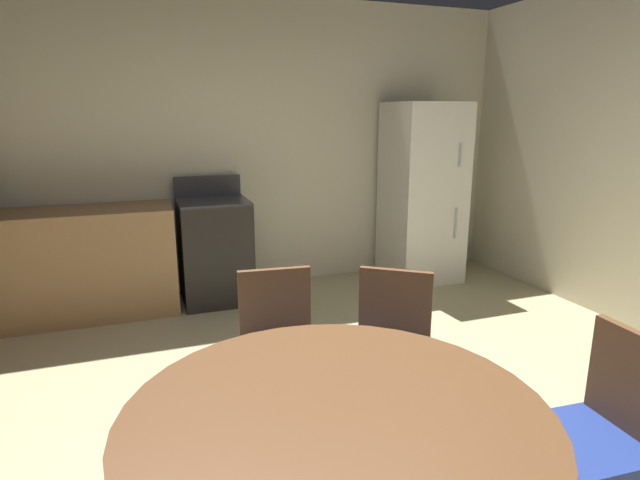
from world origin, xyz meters
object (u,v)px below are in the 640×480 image
Objects in this scene: refrigerator at (422,193)px; dining_table at (336,452)px; chair_east at (602,428)px; oven_range at (215,250)px; chair_north at (279,344)px; chair_northeast at (390,345)px.

refrigerator is 1.32× the size of dining_table.
refrigerator is 3.39m from chair_east.
chair_east is at bearing -73.43° from oven_range.
refrigerator is at bearing 140.64° from chair_north.
oven_range reaches higher than chair_north.
dining_table is (-2.15, -3.12, -0.27)m from refrigerator.
oven_range reaches higher than dining_table.
oven_range is 2.13m from chair_north.
oven_range reaches higher than chair_northeast.
chair_northeast is at bearing -123.75° from refrigerator.
chair_northeast is at bearing -61.61° from chair_east.
oven_range is 0.82× the size of dining_table.
chair_northeast is 1.00× the size of chair_north.
chair_northeast is (-1.52, -2.28, -0.38)m from refrigerator.
oven_range is at bearing -174.29° from chair_north.
refrigerator is (2.07, -0.05, 0.41)m from oven_range.
dining_table is (-0.09, -3.17, 0.14)m from oven_range.
chair_northeast is (0.54, -2.33, 0.03)m from oven_range.
oven_range is 3.38m from chair_east.
chair_east is (0.96, -3.24, 0.03)m from oven_range.
chair_north is (-0.53, 0.20, 0.00)m from chair_northeast.
refrigerator is at bearing -105.51° from chair_east.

